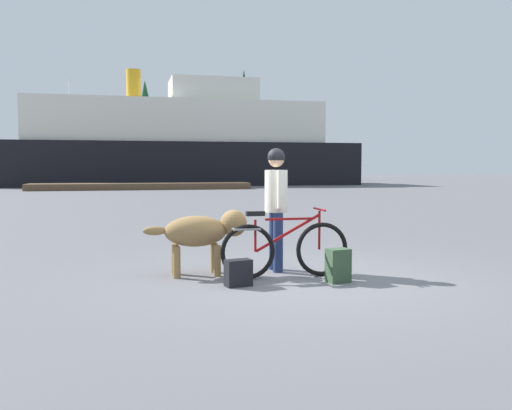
{
  "coord_description": "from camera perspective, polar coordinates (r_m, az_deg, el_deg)",
  "views": [
    {
      "loc": [
        -2.25,
        -6.66,
        1.48
      ],
      "look_at": [
        -0.23,
        1.98,
        0.85
      ],
      "focal_mm": 38.44,
      "sensor_mm": 36.0,
      "label": 1
    }
  ],
  "objects": [
    {
      "name": "sailboat_moored",
      "position": [
        46.72,
        -18.64,
        2.65
      ],
      "size": [
        7.28,
        2.04,
        8.46
      ],
      "color": "silver",
      "rests_on": "ground_plane"
    },
    {
      "name": "ferry_boat",
      "position": [
        43.88,
        -7.97,
        6.19
      ],
      "size": [
        27.89,
        7.43,
        8.88
      ],
      "color": "black",
      "rests_on": "ground_plane"
    },
    {
      "name": "dog",
      "position": [
        7.46,
        -5.57,
        -2.76
      ],
      "size": [
        1.41,
        0.49,
        0.88
      ],
      "color": "olive",
      "rests_on": "ground_plane"
    },
    {
      "name": "person_cyclist",
      "position": [
        7.69,
        2.1,
        0.82
      ],
      "size": [
        0.32,
        0.53,
        1.73
      ],
      "color": "navy",
      "rests_on": "ground_plane"
    },
    {
      "name": "backpack",
      "position": [
        7.1,
        8.54,
        -6.24
      ],
      "size": [
        0.31,
        0.25,
        0.43
      ],
      "primitive_type": "cube",
      "rotation": [
        0.0,
        0.0,
        0.17
      ],
      "color": "#334C33",
      "rests_on": "ground_plane"
    },
    {
      "name": "pine_tree_far_right",
      "position": [
        64.03,
        -1.26,
        9.84
      ],
      "size": [
        3.09,
        3.09,
        12.51
      ],
      "color": "#4C331E",
      "rests_on": "ground_plane"
    },
    {
      "name": "handbag_pannier",
      "position": [
        6.81,
        -1.85,
        -7.07
      ],
      "size": [
        0.35,
        0.24,
        0.33
      ],
      "primitive_type": "cube",
      "rotation": [
        0.0,
        0.0,
        0.21
      ],
      "color": "black",
      "rests_on": "ground_plane"
    },
    {
      "name": "dock_pier",
      "position": [
        35.68,
        -11.85,
        1.92
      ],
      "size": [
        13.77,
        2.39,
        0.4
      ],
      "primitive_type": "cube",
      "color": "brown",
      "rests_on": "ground_plane"
    },
    {
      "name": "pine_tree_center",
      "position": [
        60.8,
        -11.44,
        8.71
      ],
      "size": [
        3.75,
        3.75,
        10.67
      ],
      "color": "#4C331E",
      "rests_on": "ground_plane"
    },
    {
      "name": "ground_plane",
      "position": [
        7.18,
        5.45,
        -7.85
      ],
      "size": [
        160.0,
        160.0,
        0.0
      ],
      "primitive_type": "plane",
      "color": "slate"
    },
    {
      "name": "bicycle",
      "position": [
        7.27,
        2.99,
        -4.54
      ],
      "size": [
        1.75,
        0.44,
        0.92
      ],
      "color": "black",
      "rests_on": "ground_plane"
    }
  ]
}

